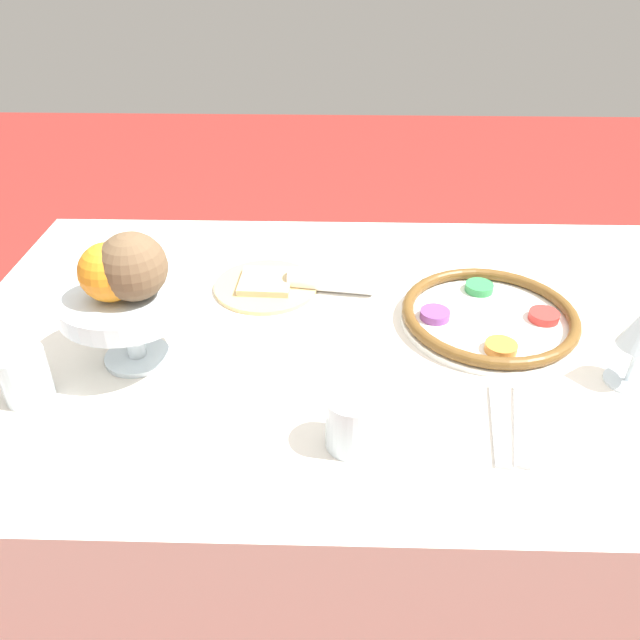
{
  "coord_description": "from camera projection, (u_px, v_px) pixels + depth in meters",
  "views": [
    {
      "loc": [
        0.04,
        0.86,
        1.35
      ],
      "look_at": [
        0.06,
        0.03,
        0.8
      ],
      "focal_mm": 35.0,
      "sensor_mm": 36.0,
      "label": 1
    }
  ],
  "objects": [
    {
      "name": "ground_plane",
      "position": [
        345.0,
        596.0,
        1.46
      ],
      "size": [
        8.0,
        8.0,
        0.0
      ],
      "primitive_type": "plane",
      "color": "maroon"
    },
    {
      "name": "dining_table",
      "position": [
        350.0,
        485.0,
        1.25
      ],
      "size": [
        1.33,
        0.84,
        0.76
      ],
      "color": "silver",
      "rests_on": "ground_plane"
    },
    {
      "name": "seder_plate",
      "position": [
        489.0,
        316.0,
        1.05
      ],
      "size": [
        0.29,
        0.29,
        0.03
      ],
      "color": "white",
      "rests_on": "dining_table"
    },
    {
      "name": "fruit_stand",
      "position": [
        128.0,
        305.0,
        0.92
      ],
      "size": [
        0.2,
        0.2,
        0.12
      ],
      "color": "silver",
      "rests_on": "dining_table"
    },
    {
      "name": "orange_fruit",
      "position": [
        109.0,
        272.0,
        0.87
      ],
      "size": [
        0.08,
        0.08,
        0.08
      ],
      "color": "orange",
      "rests_on": "fruit_stand"
    },
    {
      "name": "coconut",
      "position": [
        132.0,
        267.0,
        0.87
      ],
      "size": [
        0.1,
        0.1,
        0.1
      ],
      "color": "brown",
      "rests_on": "fruit_stand"
    },
    {
      "name": "bread_plate",
      "position": [
        266.0,
        285.0,
        1.15
      ],
      "size": [
        0.19,
        0.19,
        0.02
      ],
      "color": "tan",
      "rests_on": "dining_table"
    },
    {
      "name": "napkin_roll",
      "position": [
        331.0,
        281.0,
        1.14
      ],
      "size": [
        0.16,
        0.06,
        0.04
      ],
      "color": "white",
      "rests_on": "dining_table"
    },
    {
      "name": "cup_near",
      "position": [
        352.0,
        422.0,
        0.8
      ],
      "size": [
        0.07,
        0.07,
        0.08
      ],
      "color": "silver",
      "rests_on": "dining_table"
    },
    {
      "name": "cup_mid",
      "position": [
        25.0,
        376.0,
        0.88
      ],
      "size": [
        0.07,
        0.07,
        0.08
      ],
      "color": "silver",
      "rests_on": "dining_table"
    },
    {
      "name": "fork_left",
      "position": [
        521.0,
        424.0,
        0.85
      ],
      "size": [
        0.06,
        0.16,
        0.01
      ],
      "color": "silver",
      "rests_on": "dining_table"
    },
    {
      "name": "fork_right",
      "position": [
        499.0,
        424.0,
        0.85
      ],
      "size": [
        0.04,
        0.16,
        0.01
      ],
      "color": "silver",
      "rests_on": "dining_table"
    }
  ]
}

